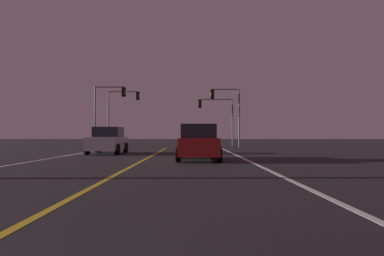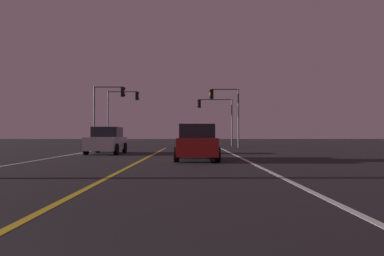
% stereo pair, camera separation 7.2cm
% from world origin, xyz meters
% --- Properties ---
extents(lane_edge_right, '(0.16, 38.85, 0.01)m').
position_xyz_m(lane_edge_right, '(4.93, 13.43, 0.00)').
color(lane_edge_right, silver).
rests_on(lane_edge_right, ground).
extents(lane_center_divider, '(0.16, 38.85, 0.01)m').
position_xyz_m(lane_center_divider, '(0.00, 13.43, 0.00)').
color(lane_center_divider, gold).
rests_on(lane_center_divider, ground).
extents(car_oncoming, '(2.02, 4.30, 1.70)m').
position_xyz_m(car_oncoming, '(-3.04, 22.90, 0.82)').
color(car_oncoming, black).
rests_on(car_oncoming, ground).
extents(car_lead_same_lane, '(2.02, 4.30, 1.70)m').
position_xyz_m(car_lead_same_lane, '(2.61, 17.02, 0.82)').
color(car_lead_same_lane, black).
rests_on(car_lead_same_lane, ground).
extents(traffic_light_near_right, '(2.78, 0.36, 5.45)m').
position_xyz_m(traffic_light_near_right, '(5.39, 33.35, 4.03)').
color(traffic_light_near_right, '#4C4C51').
rests_on(traffic_light_near_right, ground).
extents(traffic_light_near_left, '(2.96, 0.36, 5.67)m').
position_xyz_m(traffic_light_near_left, '(-5.31, 33.35, 4.19)').
color(traffic_light_near_left, '#4C4C51').
rests_on(traffic_light_near_left, ground).
extents(traffic_light_far_right, '(3.80, 0.36, 5.04)m').
position_xyz_m(traffic_light_far_right, '(4.80, 38.85, 3.80)').
color(traffic_light_far_right, '#4C4C51').
rests_on(traffic_light_far_right, ground).
extents(traffic_light_far_left, '(3.45, 0.36, 5.88)m').
position_xyz_m(traffic_light_far_left, '(-5.09, 38.85, 4.36)').
color(traffic_light_far_left, '#4C4C51').
rests_on(traffic_light_far_left, ground).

